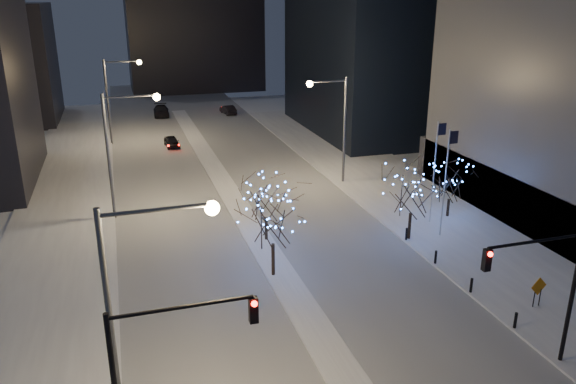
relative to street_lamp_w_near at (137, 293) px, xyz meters
name	(u,v)px	position (x,y,z in m)	size (l,w,h in m)	color
road	(220,178)	(8.94, 33.00, -6.49)	(20.00, 130.00, 0.02)	#A1A6B0
median	(230,193)	(8.94, 28.00, -6.42)	(2.00, 80.00, 0.15)	white
east_sidewalk	(435,214)	(23.94, 18.00, -6.42)	(10.00, 90.00, 0.15)	white
west_sidewalk	(55,261)	(-5.06, 18.00, -6.42)	(8.00, 90.00, 0.15)	white
street_lamp_w_near	(137,293)	(0.00, 0.00, 0.00)	(4.40, 0.56, 10.00)	#595E66
street_lamp_w_mid	(121,138)	(0.00, 25.00, 0.00)	(4.40, 0.56, 10.00)	#595E66
street_lamp_w_far	(116,90)	(0.00, 50.00, 0.00)	(4.40, 0.56, 10.00)	#595E66
street_lamp_east	(336,117)	(19.02, 28.00, -0.05)	(3.90, 0.56, 10.00)	#595E66
traffic_signal_west	(159,362)	(0.50, -2.00, -1.74)	(5.26, 0.43, 7.00)	black
traffic_signal_east	(548,280)	(17.88, -1.00, -1.74)	(5.26, 0.43, 7.00)	black
flagpoles	(441,170)	(22.30, 15.25, -1.70)	(1.35, 2.60, 8.00)	silver
bollards	(453,270)	(19.14, 8.00, -5.90)	(0.16, 12.16, 0.90)	black
car_near	(172,142)	(5.72, 46.36, -5.86)	(1.50, 3.72, 1.27)	black
car_mid	(228,110)	(15.94, 63.76, -5.83)	(1.41, 4.04, 1.33)	black
car_far	(161,111)	(6.14, 65.14, -5.73)	(2.16, 5.31, 1.54)	black
holiday_tree_median_near	(273,217)	(8.44, 11.63, -2.44)	(5.09, 5.09, 6.05)	black
holiday_tree_median_far	(266,196)	(9.44, 17.06, -3.05)	(5.09, 5.09, 5.27)	black
holiday_tree_plaza_near	(412,191)	(19.44, 14.16, -2.71)	(5.71, 5.71, 5.66)	black
holiday_tree_plaza_far	(451,182)	(24.59, 17.22, -3.49)	(5.07, 5.07, 4.60)	black
construction_sign	(538,289)	(21.74, 3.50, -5.24)	(1.11, 0.15, 1.84)	black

